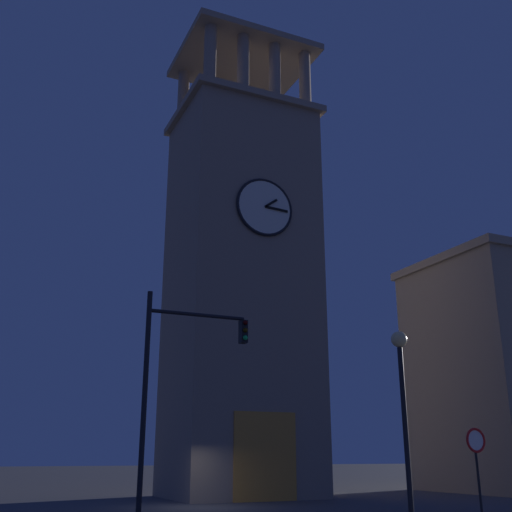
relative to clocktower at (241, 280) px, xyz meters
name	(u,v)px	position (x,y,z in m)	size (l,w,h in m)	color
ground_plane	(199,508)	(3.88, 4.92, -11.27)	(200.00, 200.00, 0.00)	#424247
clocktower	(241,280)	(0.00, 0.00, 0.00)	(7.87, 6.69, 28.05)	gray
traffic_signal_near	(176,373)	(7.26, 12.14, -6.84)	(3.35, 0.41, 6.90)	black
street_lamp	(403,391)	(2.40, 16.82, -7.60)	(0.44, 0.44, 5.28)	black
no_horn_sign	(476,448)	(-2.07, 14.55, -9.02)	(0.78, 0.14, 2.88)	black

